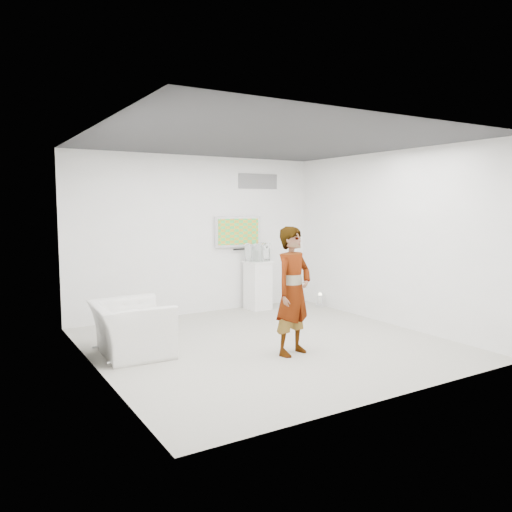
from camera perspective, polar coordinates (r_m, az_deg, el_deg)
name	(u,v)px	position (r m, az deg, el deg)	size (l,w,h in m)	color
room	(268,244)	(7.37, 1.36, 1.35)	(5.01, 5.01, 3.00)	#ABA99D
tv	(238,232)	(9.90, -2.12, 2.81)	(1.00, 0.08, 0.60)	silver
logo_decal	(258,181)	(10.19, 0.24, 8.52)	(0.90, 0.02, 0.30)	slate
person	(293,291)	(6.94, 4.28, -4.00)	(0.65, 0.43, 1.79)	white
armchair	(131,329)	(7.21, -14.08, -8.04)	(1.14, 0.99, 0.74)	white
pedestal	(258,285)	(9.97, 0.21, -3.34)	(0.47, 0.47, 0.97)	white
floor_uplight	(320,300)	(10.26, 7.33, -5.05)	(0.18, 0.18, 0.28)	white
vitrine	(258,252)	(9.88, 0.21, 0.47)	(0.36, 0.36, 0.36)	white
console	(258,255)	(9.89, 0.21, 0.07)	(0.05, 0.16, 0.22)	white
wii_remote	(296,238)	(7.14, 4.61, 2.05)	(0.04, 0.15, 0.04)	white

